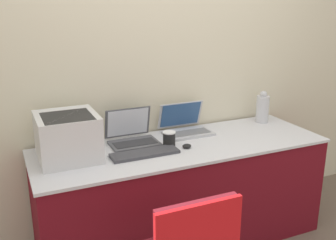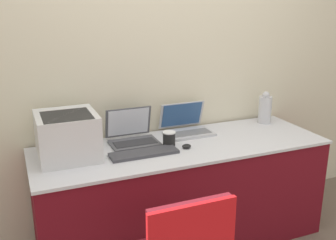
% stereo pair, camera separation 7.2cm
% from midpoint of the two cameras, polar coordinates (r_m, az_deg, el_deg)
% --- Properties ---
extents(wall_back, '(8.00, 0.05, 2.60)m').
position_cam_midpoint_polar(wall_back, '(2.94, -1.94, 9.06)').
color(wall_back, beige).
rests_on(wall_back, ground_plane).
extents(table, '(2.04, 0.69, 0.75)m').
position_cam_midpoint_polar(table, '(2.88, 1.23, -10.52)').
color(table, maroon).
rests_on(table, ground_plane).
extents(printer, '(0.37, 0.38, 0.29)m').
position_cam_midpoint_polar(printer, '(2.53, -15.17, -2.13)').
color(printer, silver).
rests_on(printer, table).
extents(laptop_left, '(0.33, 0.28, 0.23)m').
position_cam_midpoint_polar(laptop_left, '(2.76, -5.99, -2.28)').
color(laptop_left, '#4C4C51').
rests_on(laptop_left, table).
extents(laptop_right, '(0.35, 0.28, 0.22)m').
position_cam_midpoint_polar(laptop_right, '(2.96, 1.84, -0.92)').
color(laptop_right, '#B7B7BC').
rests_on(laptop_right, table).
extents(external_keyboard, '(0.45, 0.14, 0.02)m').
position_cam_midpoint_polar(external_keyboard, '(2.56, -4.20, -4.86)').
color(external_keyboard, '#3D3D42').
rests_on(external_keyboard, table).
extents(coffee_cup, '(0.09, 0.09, 0.10)m').
position_cam_midpoint_polar(coffee_cup, '(2.69, -0.61, -2.72)').
color(coffee_cup, black).
rests_on(coffee_cup, table).
extents(mouse, '(0.06, 0.05, 0.03)m').
position_cam_midpoint_polar(mouse, '(2.67, 2.04, -3.79)').
color(mouse, black).
rests_on(mouse, table).
extents(metal_pitcher, '(0.10, 0.10, 0.26)m').
position_cam_midpoint_polar(metal_pitcher, '(3.28, 12.94, 1.72)').
color(metal_pitcher, silver).
rests_on(metal_pitcher, table).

